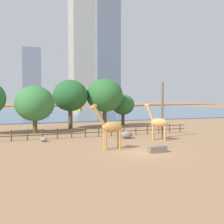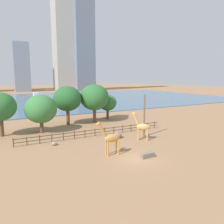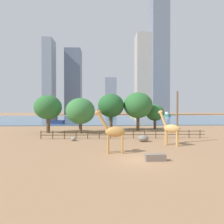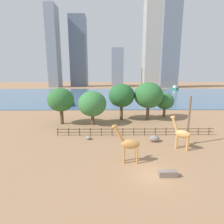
% 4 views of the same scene
% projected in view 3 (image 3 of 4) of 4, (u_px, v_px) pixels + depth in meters
% --- Properties ---
extents(ground_plane, '(400.00, 400.00, 0.00)m').
position_uv_depth(ground_plane, '(110.00, 118.00, 95.59)').
color(ground_plane, '#9E7551').
extents(harbor_water, '(180.00, 86.00, 0.20)m').
position_uv_depth(harbor_water, '(110.00, 118.00, 92.59)').
color(harbor_water, '#476B8C').
rests_on(harbor_water, ground).
extents(giraffe_tall, '(2.63, 2.17, 4.64)m').
position_uv_depth(giraffe_tall, '(170.00, 128.00, 22.30)').
color(giraffe_tall, tan).
rests_on(giraffe_tall, ground).
extents(giraffe_companion, '(3.31, 0.97, 4.67)m').
position_uv_depth(giraffe_companion, '(113.00, 132.00, 18.28)').
color(giraffe_companion, '#C18C47').
rests_on(giraffe_companion, ground).
extents(utility_pole, '(0.28, 0.28, 7.06)m').
position_uv_depth(utility_pole, '(177.00, 117.00, 23.83)').
color(utility_pole, brown).
rests_on(utility_pole, ground).
extents(boulder_near_fence, '(1.51, 1.27, 0.95)m').
position_uv_depth(boulder_near_fence, '(143.00, 138.00, 24.97)').
color(boulder_near_fence, gray).
rests_on(boulder_near_fence, ground).
extents(boulder_by_pole, '(0.79, 0.75, 0.56)m').
position_uv_depth(boulder_by_pole, '(73.00, 139.00, 25.53)').
color(boulder_by_pole, gray).
rests_on(boulder_by_pole, ground).
extents(feeding_trough, '(1.80, 0.60, 0.60)m').
position_uv_depth(feeding_trough, '(155.00, 157.00, 15.47)').
color(feeding_trough, '#72665B').
rests_on(feeding_trough, ground).
extents(enclosure_fence, '(26.12, 0.14, 1.30)m').
position_uv_depth(enclosure_fence, '(123.00, 134.00, 27.64)').
color(enclosure_fence, '#4C3826').
rests_on(enclosure_fence, ground).
extents(tree_left_large, '(5.30, 5.30, 7.44)m').
position_uv_depth(tree_left_large, '(48.00, 107.00, 34.40)').
color(tree_left_large, brown).
rests_on(tree_left_large, ground).
extents(tree_center_broad, '(5.75, 5.75, 8.10)m').
position_uv_depth(tree_center_broad, '(111.00, 106.00, 38.44)').
color(tree_center_broad, brown).
rests_on(tree_center_broad, ground).
extents(tree_right_tall, '(6.32, 6.32, 8.42)m').
position_uv_depth(tree_right_tall, '(138.00, 105.00, 38.52)').
color(tree_right_tall, brown).
rests_on(tree_right_tall, ground).
extents(tree_left_small, '(4.25, 4.25, 5.80)m').
position_uv_depth(tree_left_small, '(155.00, 113.00, 41.24)').
color(tree_left_small, brown).
rests_on(tree_left_small, ground).
extents(tree_right_small, '(5.64, 5.64, 6.85)m').
position_uv_depth(tree_right_small, '(80.00, 111.00, 33.99)').
color(tree_right_small, brown).
rests_on(tree_right_small, ground).
extents(boat_ferry, '(5.67, 2.99, 4.85)m').
position_uv_depth(boat_ferry, '(55.00, 121.00, 55.58)').
color(boat_ferry, navy).
rests_on(boat_ferry, harbor_water).
extents(boat_sailboat, '(2.95, 8.02, 3.52)m').
position_uv_depth(boat_sailboat, '(111.00, 116.00, 88.62)').
color(boat_sailboat, '#337259').
rests_on(boat_sailboat, harbor_water).
extents(boat_tug, '(5.06, 5.07, 2.32)m').
position_uv_depth(boat_tug, '(135.00, 116.00, 106.84)').
color(boat_tug, gold).
rests_on(boat_tug, harbor_water).
extents(boat_barge, '(5.06, 7.03, 5.99)m').
position_uv_depth(boat_barge, '(166.00, 115.00, 128.59)').
color(boat_barge, '#337259').
rests_on(boat_barge, harbor_water).
extents(skyline_tower_needle, '(15.19, 13.34, 63.97)m').
position_uv_depth(skyline_tower_needle, '(73.00, 82.00, 172.27)').
color(skyline_tower_needle, slate).
rests_on(skyline_tower_needle, ground).
extents(skyline_block_central, '(10.40, 13.75, 33.92)m').
position_uv_depth(skyline_block_central, '(111.00, 97.00, 163.51)').
color(skyline_block_central, gray).
rests_on(skyline_block_central, ground).
extents(skyline_tower_glass, '(8.56, 14.48, 68.59)m').
position_uv_depth(skyline_tower_glass, '(49.00, 77.00, 159.20)').
color(skyline_tower_glass, gray).
rests_on(skyline_tower_glass, ground).
extents(skyline_block_left, '(14.73, 15.05, 106.67)m').
position_uv_depth(skyline_block_left, '(159.00, 56.00, 156.79)').
color(skyline_block_left, slate).
rests_on(skyline_block_left, ground).
extents(skyline_block_right, '(17.05, 15.26, 73.68)m').
position_uv_depth(skyline_block_right, '(145.00, 75.00, 161.04)').
color(skyline_block_right, '#ADA89E').
rests_on(skyline_block_right, ground).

